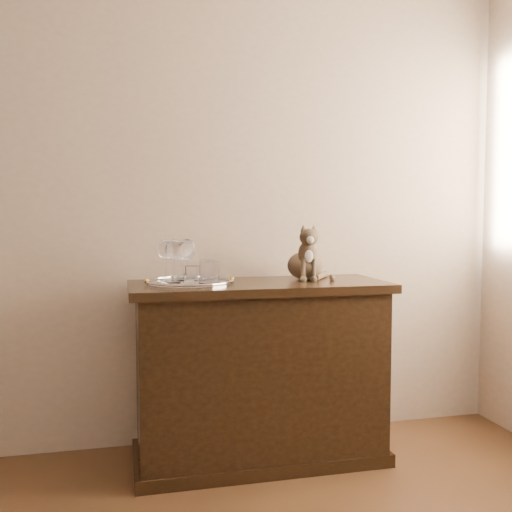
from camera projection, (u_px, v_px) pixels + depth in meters
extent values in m
cube|color=tan|center=(125.00, 177.00, 2.79)|extent=(4.00, 0.10, 2.70)
cylinder|color=silver|center=(190.00, 283.00, 2.60)|extent=(0.40, 0.40, 0.01)
cylinder|color=white|center=(210.00, 273.00, 2.54)|extent=(0.09, 0.09, 0.10)
cylinder|color=white|center=(192.00, 275.00, 2.50)|extent=(0.07, 0.07, 0.08)
cylinder|color=white|center=(210.00, 271.00, 2.62)|extent=(0.09, 0.09, 0.10)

